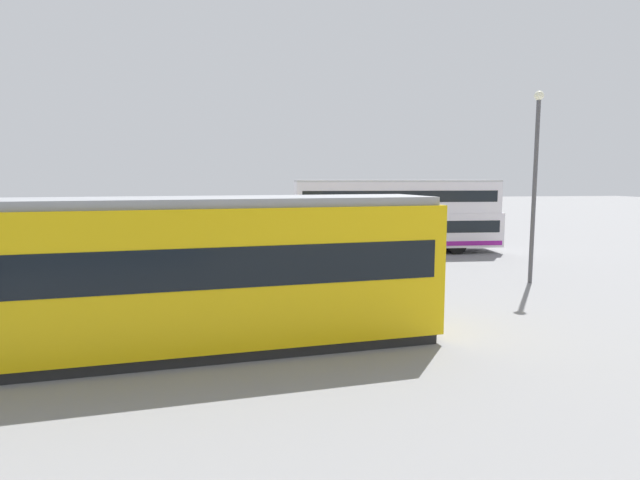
% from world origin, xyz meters
% --- Properties ---
extents(ground_plane, '(160.00, 160.00, 0.00)m').
position_xyz_m(ground_plane, '(0.00, 0.00, 0.00)').
color(ground_plane, gray).
extents(double_decker_bus, '(11.45, 3.11, 3.96)m').
position_xyz_m(double_decker_bus, '(-3.15, -1.57, 2.02)').
color(double_decker_bus, silver).
rests_on(double_decker_bus, ground).
extents(tram_yellow, '(15.51, 4.31, 3.62)m').
position_xyz_m(tram_yellow, '(8.17, 13.49, 1.88)').
color(tram_yellow, '#E5B70C').
rests_on(tram_yellow, ground).
extents(pedestrian_near_railing, '(0.41, 0.41, 1.62)m').
position_xyz_m(pedestrian_near_railing, '(3.75, 6.26, 0.93)').
color(pedestrian_near_railing, '#4C3F2D').
rests_on(pedestrian_near_railing, ground).
extents(pedestrian_crossing, '(0.41, 0.41, 1.58)m').
position_xyz_m(pedestrian_crossing, '(-0.90, 6.36, 0.90)').
color(pedestrian_crossing, '#33384C').
rests_on(pedestrian_crossing, ground).
extents(pedestrian_railing, '(6.40, 0.30, 1.08)m').
position_xyz_m(pedestrian_railing, '(5.57, 6.78, 0.73)').
color(pedestrian_railing, gray).
rests_on(pedestrian_railing, ground).
extents(info_sign, '(1.07, 0.13, 2.52)m').
position_xyz_m(info_sign, '(10.30, 6.40, 1.74)').
color(info_sign, slate).
rests_on(info_sign, ground).
extents(street_lamp, '(0.36, 0.36, 7.31)m').
position_xyz_m(street_lamp, '(-5.86, 7.31, 4.25)').
color(street_lamp, '#4C4C51').
rests_on(street_lamp, ground).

